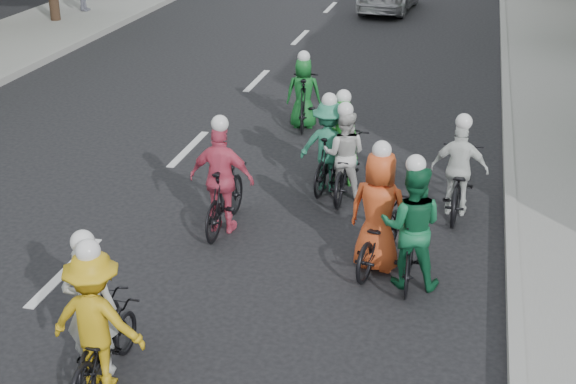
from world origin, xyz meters
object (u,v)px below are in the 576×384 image
(cyclist_0, at_px, (95,325))
(cyclist_2, at_px, (99,331))
(cyclist_9, at_px, (304,98))
(cyclist_4, at_px, (379,223))
(cyclist_5, at_px, (343,151))
(cyclist_1, at_px, (411,235))
(cyclist_8, at_px, (459,178))
(cyclist_7, at_px, (329,152))
(cyclist_6, at_px, (345,162))
(cyclist_3, at_px, (223,188))

(cyclist_0, distance_m, cyclist_2, 0.29)
(cyclist_9, bearing_deg, cyclist_0, 78.92)
(cyclist_4, bearing_deg, cyclist_5, -59.50)
(cyclist_1, bearing_deg, cyclist_5, -66.71)
(cyclist_8, bearing_deg, cyclist_7, -9.21)
(cyclist_7, bearing_deg, cyclist_9, -63.98)
(cyclist_2, height_order, cyclist_4, cyclist_4)
(cyclist_5, height_order, cyclist_9, cyclist_5)
(cyclist_1, bearing_deg, cyclist_6, -64.78)
(cyclist_2, xyz_separation_m, cyclist_4, (2.59, 3.35, -0.01))
(cyclist_1, relative_size, cyclist_4, 0.99)
(cyclist_7, relative_size, cyclist_9, 0.92)
(cyclist_9, bearing_deg, cyclist_2, 80.00)
(cyclist_4, bearing_deg, cyclist_3, -2.89)
(cyclist_6, bearing_deg, cyclist_8, 172.17)
(cyclist_4, xyz_separation_m, cyclist_5, (-1.00, 2.87, -0.07))
(cyclist_9, bearing_deg, cyclist_6, 104.91)
(cyclist_1, height_order, cyclist_2, cyclist_1)
(cyclist_2, distance_m, cyclist_7, 6.07)
(cyclist_5, xyz_separation_m, cyclist_7, (-0.19, -0.30, 0.07))
(cyclist_1, bearing_deg, cyclist_0, 39.34)
(cyclist_5, bearing_deg, cyclist_0, 78.40)
(cyclist_3, height_order, cyclist_8, cyclist_3)
(cyclist_2, relative_size, cyclist_3, 0.96)
(cyclist_6, bearing_deg, cyclist_9, -66.62)
(cyclist_1, height_order, cyclist_6, cyclist_1)
(cyclist_9, bearing_deg, cyclist_3, 80.20)
(cyclist_2, xyz_separation_m, cyclist_3, (0.14, 3.97, 0.02))
(cyclist_4, relative_size, cyclist_9, 1.01)
(cyclist_7, bearing_deg, cyclist_6, 152.92)
(cyclist_5, distance_m, cyclist_9, 3.11)
(cyclist_1, xyz_separation_m, cyclist_4, (-0.48, 0.36, -0.05))
(cyclist_5, distance_m, cyclist_7, 0.36)
(cyclist_2, xyz_separation_m, cyclist_7, (1.40, 5.91, 0.00))
(cyclist_4, xyz_separation_m, cyclist_9, (-2.30, 5.69, -0.04))
(cyclist_1, distance_m, cyclist_5, 3.55)
(cyclist_4, distance_m, cyclist_7, 2.82)
(cyclist_0, relative_size, cyclist_2, 1.00)
(cyclist_7, bearing_deg, cyclist_8, 174.27)
(cyclist_3, bearing_deg, cyclist_0, 86.65)
(cyclist_3, bearing_deg, cyclist_6, -130.70)
(cyclist_2, bearing_deg, cyclist_4, -126.71)
(cyclist_0, height_order, cyclist_4, cyclist_4)
(cyclist_4, bearing_deg, cyclist_1, 154.13)
(cyclist_7, height_order, cyclist_9, cyclist_7)
(cyclist_3, relative_size, cyclist_6, 1.01)
(cyclist_2, distance_m, cyclist_9, 9.04)
(cyclist_3, xyz_separation_m, cyclist_6, (1.56, 1.74, -0.09))
(cyclist_1, xyz_separation_m, cyclist_2, (-3.06, -2.98, -0.05))
(cyclist_1, height_order, cyclist_4, cyclist_4)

